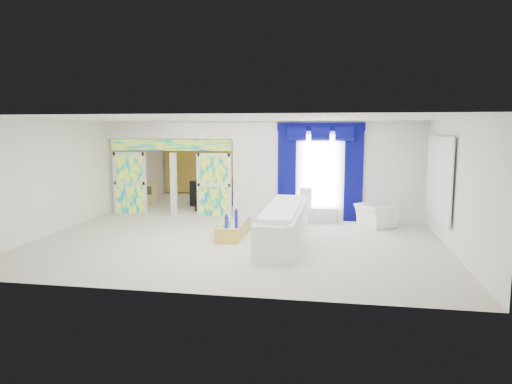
% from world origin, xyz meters
% --- Properties ---
extents(floor, '(12.00, 12.00, 0.00)m').
position_xyz_m(floor, '(0.00, 0.00, 0.00)').
color(floor, '#B7AF9E').
rests_on(floor, ground).
extents(dividing_wall, '(5.70, 0.18, 3.00)m').
position_xyz_m(dividing_wall, '(2.15, 1.00, 1.50)').
color(dividing_wall, white).
rests_on(dividing_wall, ground).
extents(dividing_header, '(4.30, 0.18, 0.55)m').
position_xyz_m(dividing_header, '(-2.85, 1.00, 2.73)').
color(dividing_header, white).
rests_on(dividing_header, dividing_wall).
extents(stained_panel_left, '(0.95, 0.04, 2.00)m').
position_xyz_m(stained_panel_left, '(-4.28, 1.00, 1.00)').
color(stained_panel_left, '#994C3F').
rests_on(stained_panel_left, ground).
extents(stained_panel_right, '(0.95, 0.04, 2.00)m').
position_xyz_m(stained_panel_right, '(-1.42, 1.00, 1.00)').
color(stained_panel_right, '#994C3F').
rests_on(stained_panel_right, ground).
extents(stained_transom, '(4.00, 0.05, 0.35)m').
position_xyz_m(stained_transom, '(-2.85, 1.00, 2.25)').
color(stained_transom, '#994C3F').
rests_on(stained_transom, dividing_header).
extents(window_pane, '(1.00, 0.02, 2.30)m').
position_xyz_m(window_pane, '(1.90, 0.90, 1.45)').
color(window_pane, white).
rests_on(window_pane, dividing_wall).
extents(blue_drape_left, '(0.55, 0.10, 2.80)m').
position_xyz_m(blue_drape_left, '(0.90, 0.87, 1.40)').
color(blue_drape_left, '#030447').
rests_on(blue_drape_left, ground).
extents(blue_drape_right, '(0.55, 0.10, 2.80)m').
position_xyz_m(blue_drape_right, '(2.90, 0.87, 1.40)').
color(blue_drape_right, '#030447').
rests_on(blue_drape_right, ground).
extents(blue_pelmet, '(2.60, 0.12, 0.25)m').
position_xyz_m(blue_pelmet, '(1.90, 0.87, 2.82)').
color(blue_pelmet, '#030447').
rests_on(blue_pelmet, dividing_wall).
extents(wall_mirror, '(0.04, 2.70, 1.90)m').
position_xyz_m(wall_mirror, '(4.94, -1.00, 1.55)').
color(wall_mirror, white).
rests_on(wall_mirror, ground).
extents(gold_curtains, '(9.70, 0.12, 2.90)m').
position_xyz_m(gold_curtains, '(0.00, 5.90, 1.50)').
color(gold_curtains, gold).
rests_on(gold_curtains, ground).
extents(white_sofa, '(0.91, 4.10, 0.78)m').
position_xyz_m(white_sofa, '(1.15, -2.04, 0.39)').
color(white_sofa, white).
rests_on(white_sofa, ground).
extents(coffee_table, '(0.58, 1.69, 0.37)m').
position_xyz_m(coffee_table, '(-0.20, -1.74, 0.19)').
color(coffee_table, gold).
rests_on(coffee_table, ground).
extents(console_table, '(1.31, 0.52, 0.43)m').
position_xyz_m(console_table, '(1.80, 0.63, 0.21)').
color(console_table, silver).
rests_on(console_table, ground).
extents(table_lamp, '(0.36, 0.36, 0.58)m').
position_xyz_m(table_lamp, '(1.50, 0.63, 0.72)').
color(table_lamp, silver).
rests_on(table_lamp, console_table).
extents(armchair, '(1.25, 1.29, 0.64)m').
position_xyz_m(armchair, '(3.51, 0.14, 0.32)').
color(armchair, white).
rests_on(armchair, ground).
extents(grand_piano, '(1.86, 2.14, 0.91)m').
position_xyz_m(grand_piano, '(-1.86, 3.32, 0.45)').
color(grand_piano, black).
rests_on(grand_piano, ground).
extents(piano_bench, '(0.90, 0.57, 0.28)m').
position_xyz_m(piano_bench, '(-1.86, 1.72, 0.14)').
color(piano_bench, black).
rests_on(piano_bench, ground).
extents(tv_console, '(0.56, 0.51, 0.79)m').
position_xyz_m(tv_console, '(-4.43, 2.83, 0.40)').
color(tv_console, tan).
rests_on(tv_console, ground).
extents(chandelier, '(0.60, 0.60, 0.60)m').
position_xyz_m(chandelier, '(-2.30, 3.40, 2.65)').
color(chandelier, gold).
rests_on(chandelier, ceiling).
extents(decanters, '(0.22, 1.21, 0.29)m').
position_xyz_m(decanters, '(-0.19, -1.78, 0.48)').
color(decanters, '#1D1596').
rests_on(decanters, coffee_table).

